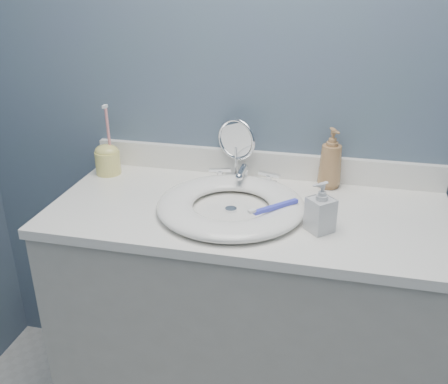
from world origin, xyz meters
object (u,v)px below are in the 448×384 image
(makeup_mirror, at_px, (236,146))
(toothbrush_holder, at_px, (108,158))
(soap_bottle_clear, at_px, (321,207))
(soap_bottle_amber, at_px, (331,158))

(makeup_mirror, relative_size, toothbrush_holder, 0.86)
(soap_bottle_clear, bearing_deg, makeup_mirror, -178.85)
(toothbrush_holder, bearing_deg, soap_bottle_clear, -18.78)
(makeup_mirror, distance_m, soap_bottle_clear, 0.44)
(soap_bottle_amber, bearing_deg, toothbrush_holder, 158.25)
(makeup_mirror, xyz_separation_m, soap_bottle_amber, (0.32, -0.00, -0.02))
(soap_bottle_clear, bearing_deg, toothbrush_holder, -151.42)
(soap_bottle_amber, distance_m, soap_bottle_clear, 0.32)
(soap_bottle_clear, relative_size, toothbrush_holder, 0.58)
(makeup_mirror, height_order, soap_bottle_amber, makeup_mirror)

